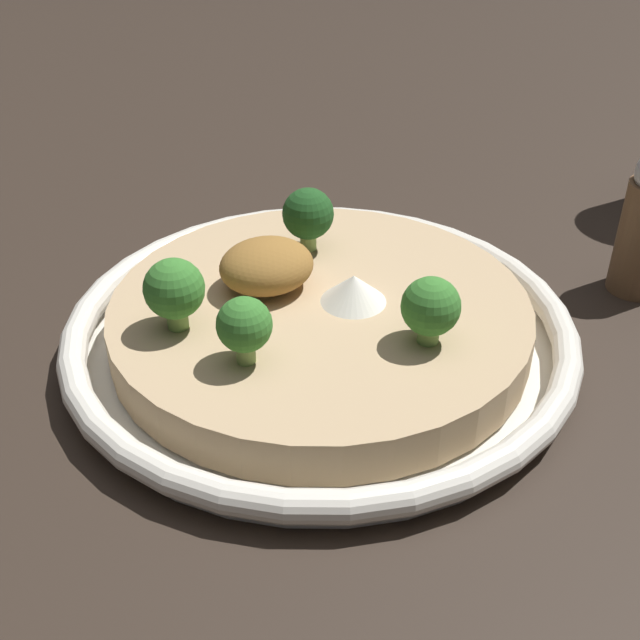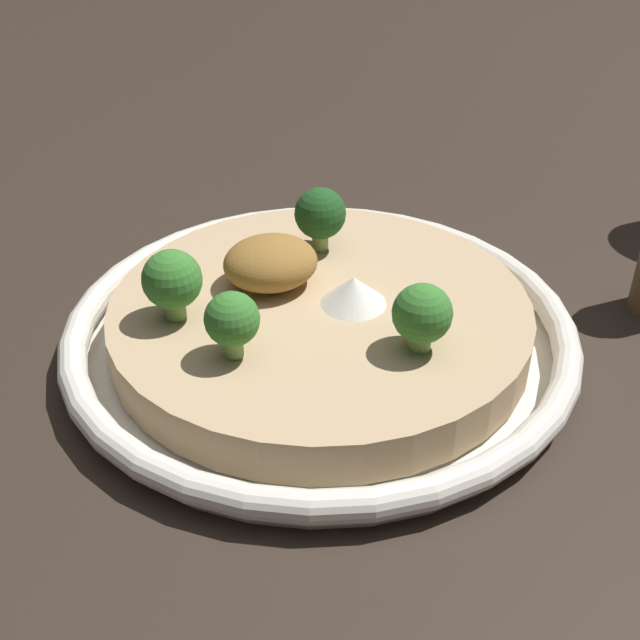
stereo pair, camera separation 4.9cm
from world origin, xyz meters
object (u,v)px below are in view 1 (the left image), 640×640
at_px(risotto_bowl, 320,326).
at_px(broccoli_back_right, 244,326).
at_px(broccoli_front_right, 174,290).
at_px(broccoli_back_left, 431,308).
at_px(broccoli_front, 308,215).

bearing_deg(risotto_bowl, broccoli_back_right, 28.98).
relative_size(risotto_bowl, broccoli_back_right, 8.06).
bearing_deg(broccoli_front_right, broccoli_back_left, 146.71).
height_order(risotto_bowl, broccoli_front_right, broccoli_front_right).
height_order(broccoli_back_right, broccoli_front, broccoli_front).
xyz_separation_m(risotto_bowl, broccoli_front, (-0.02, -0.06, 0.04)).
relative_size(broccoli_front_right, broccoli_back_right, 1.11).
xyz_separation_m(risotto_bowl, broccoli_back_right, (0.06, 0.03, 0.04)).
distance_m(risotto_bowl, broccoli_front_right, 0.10).
bearing_deg(broccoli_front, broccoli_back_right, 48.21).
height_order(risotto_bowl, broccoli_back_left, broccoli_back_left).
bearing_deg(broccoli_front, broccoli_front_right, 24.06).
bearing_deg(broccoli_back_right, broccoli_front, -131.79).
relative_size(risotto_bowl, broccoli_front_right, 7.28).
distance_m(risotto_bowl, broccoli_back_left, 0.08).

